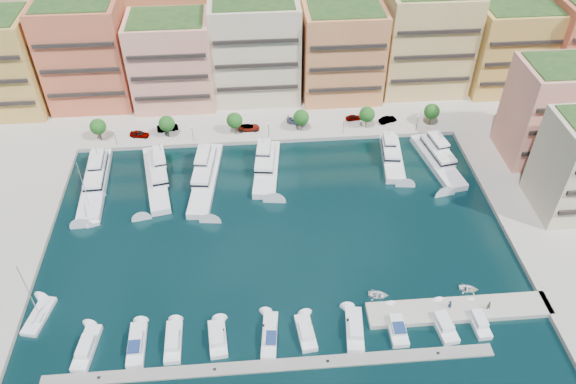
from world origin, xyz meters
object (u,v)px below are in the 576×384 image
car_0 (140,134)px  car_5 (388,120)px  yacht_2 (206,175)px  cruiser_0 (87,348)px  tree_0 (98,127)px  car_2 (249,127)px  cruiser_3 (218,339)px  car_1 (167,127)px  lamppost_0 (115,135)px  cruiser_6 (355,330)px  tender_2 (469,289)px  cruiser_9 (478,321)px  car_3 (297,121)px  lamppost_1 (192,131)px  cruiser_1 (137,345)px  yacht_3 (267,165)px  tree_3 (301,117)px  cruiser_5 (306,333)px  sailboat_2 (90,212)px  yacht_1 (156,176)px  tender_0 (378,295)px  tree_2 (234,120)px  tender_3 (472,290)px  tree_1 (167,124)px  lamppost_3 (344,124)px  tree_5 (432,111)px  cruiser_7 (396,327)px  cruiser_8 (443,323)px  yacht_6 (437,158)px  cruiser_2 (173,342)px  person_0 (450,304)px  yacht_5 (392,155)px  yacht_0 (96,179)px  person_1 (489,305)px  lamppost_2 (269,128)px  tree_4 (367,114)px  sailboat_0 (39,317)px  cruiser_4 (270,336)px

car_0 → car_5: car_0 is taller
yacht_2 → cruiser_0: size_ratio=2.78×
tree_0 → car_2: bearing=2.0°
cruiser_3 → car_1: bearing=102.0°
lamppost_0 → cruiser_6: lamppost_0 is taller
yacht_2 → tender_2: yacht_2 is taller
cruiser_9 → tender_2: cruiser_9 is taller
cruiser_0 → car_3: bearing=56.8°
lamppost_1 → cruiser_1: size_ratio=0.50×
tender_2 → cruiser_1: bearing=113.2°
lamppost_0 → yacht_3: 36.67m
lamppost_1 → yacht_3: (16.89, -11.00, -2.62)m
tree_3 → lamppost_0: size_ratio=1.35×
cruiser_5 → sailboat_2: (-41.40, 33.30, -0.23)m
yacht_1 → tender_0: yacht_1 is taller
tree_2 → tender_3: (41.73, -51.47, -4.28)m
tree_1 → lamppost_3: size_ratio=1.35×
yacht_2 → tree_5: bearing=16.0°
cruiser_7 → cruiser_8: cruiser_7 is taller
tree_1 → tender_3: size_ratio=3.24×
tree_3 → cruiser_7: tree_3 is taller
yacht_1 → sailboat_2: (-12.79, -9.87, -0.78)m
tree_3 → yacht_6: tree_3 is taller
cruiser_2 → cruiser_8: size_ratio=0.95×
yacht_6 → car_5: (-8.13, 15.53, 0.54)m
yacht_2 → cruiser_9: bearing=-42.0°
yacht_3 → car_0: (-29.81, 13.82, 0.57)m
tender_3 → person_0: size_ratio=0.89×
cruiser_5 → tender_3: cruiser_5 is taller
cruiser_5 → car_2: bearing=97.4°
yacht_5 → tender_3: yacht_5 is taller
tree_3 → yacht_6: size_ratio=0.27×
yacht_0 → tender_2: size_ratio=6.96×
tree_2 → cruiser_1: (-16.74, -58.11, -4.17)m
cruiser_9 → person_1: size_ratio=4.21×
tree_3 → tender_0: size_ratio=1.58×
yacht_3 → car_0: 32.86m
tree_3 → car_2: bearing=174.4°
lamppost_2 → cruiser_5: bearing=-86.9°
cruiser_0 → cruiser_5: size_ratio=1.21×
lamppost_0 → yacht_5: bearing=-8.7°
cruiser_1 → tree_4: bearing=50.0°
tree_4 → yacht_5: tree_4 is taller
tree_3 → sailboat_0: size_ratio=0.43×
yacht_3 → person_1: 55.73m
lamppost_0 → yacht_1: bearing=-50.3°
tree_3 → yacht_2: 27.79m
cruiser_0 → sailboat_0: sailboat_0 is taller
yacht_2 → cruiser_1: 43.65m
cruiser_4 → tender_0: 20.98m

